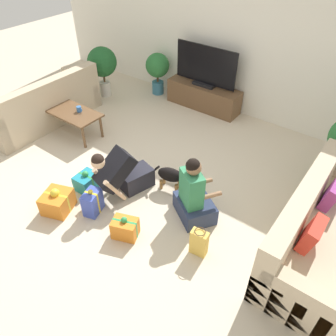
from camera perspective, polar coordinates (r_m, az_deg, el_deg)
The scene contains 18 objects.
ground_plane at distance 4.75m, azimuth -4.98°, elevation -2.00°, with size 16.00×16.00×0.00m, color beige.
wall_back at distance 6.05m, azimuth 11.88°, elevation 21.06°, with size 8.40×0.06×2.60m.
sofa_left at distance 6.29m, azimuth -21.02°, elevation 9.96°, with size 0.86×2.07×0.84m.
sofa_right at distance 4.03m, azimuth 25.18°, elevation -10.23°, with size 0.86×2.07×0.84m.
coffee_table at distance 5.72m, azimuth -16.25°, elevation 8.98°, with size 0.99×0.51×0.43m.
tv_console at distance 6.42m, azimuth 6.18°, elevation 12.29°, with size 1.43×0.40×0.45m.
tv at distance 6.19m, azimuth 6.54°, elevation 16.87°, with size 1.22×0.20×0.73m.
potted_plant_corner_left at distance 6.78m, azimuth -11.37°, elevation 17.36°, with size 0.57×0.57×0.99m.
potted_plant_back_left at distance 6.80m, azimuth -1.84°, elevation 17.01°, with size 0.47×0.47×0.83m.
person_kneeling at distance 4.35m, azimuth -7.93°, elevation -0.93°, with size 0.51×0.85×0.79m.
person_sitting at distance 4.02m, azimuth 4.51°, elevation -5.02°, with size 0.65×0.62×0.91m.
dog at distance 4.42m, azimuth 1.10°, elevation -1.33°, with size 0.57×0.27×0.38m.
gift_box_a at distance 3.96m, azimuth -7.48°, elevation -10.33°, with size 0.35×0.31×0.31m.
gift_box_b at distance 4.44m, azimuth -18.71°, elevation -5.54°, with size 0.43×0.45×0.34m.
gift_box_c at distance 4.66m, azimuth -13.96°, elevation -2.28°, with size 0.26×0.32×0.29m.
gift_box_d at distance 4.28m, azimuth -13.00°, elevation -5.83°, with size 0.24×0.31×0.38m.
gift_bag_a at distance 3.75m, azimuth 5.42°, elevation -12.77°, with size 0.20×0.14×0.37m.
mug at distance 5.64m, azimuth -15.22°, elevation 9.87°, with size 0.12×0.08×0.09m.
Camera 1 is at (2.46, -2.59, 3.13)m, focal length 35.00 mm.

